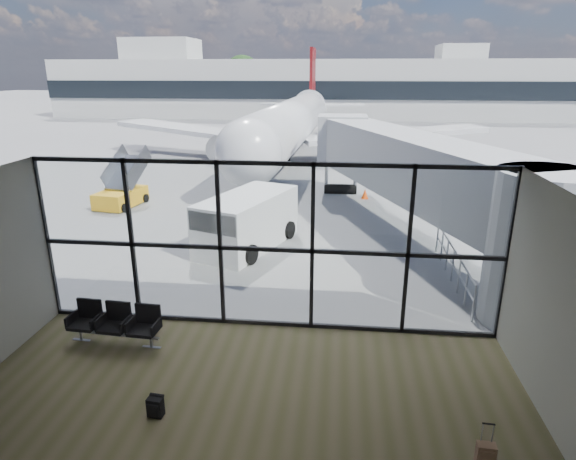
% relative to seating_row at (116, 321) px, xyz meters
% --- Properties ---
extents(ground, '(220.00, 220.00, 0.00)m').
position_rel_seating_row_xyz_m(ground, '(3.66, 41.24, -0.58)').
color(ground, slate).
rests_on(ground, ground).
extents(lounge_shell, '(12.02, 8.01, 4.51)m').
position_rel_seating_row_xyz_m(lounge_shell, '(3.66, -3.56, 2.07)').
color(lounge_shell, brown).
rests_on(lounge_shell, ground).
extents(glass_curtain_wall, '(12.10, 0.12, 4.50)m').
position_rel_seating_row_xyz_m(glass_curtain_wall, '(3.66, 1.24, 1.67)').
color(glass_curtain_wall, white).
rests_on(glass_curtain_wall, ground).
extents(jet_bridge, '(8.00, 16.50, 4.33)m').
position_rel_seating_row_xyz_m(jet_bridge, '(8.56, 8.32, 2.18)').
color(jet_bridge, '#9C9FA1').
rests_on(jet_bridge, ground).
extents(apron_railing, '(0.06, 5.46, 1.11)m').
position_rel_seating_row_xyz_m(apron_railing, '(9.26, 4.74, 0.14)').
color(apron_railing, gray).
rests_on(apron_railing, ground).
extents(far_terminal, '(80.00, 12.20, 11.00)m').
position_rel_seating_row_xyz_m(far_terminal, '(3.07, 63.22, 3.63)').
color(far_terminal, '#B2B2AD').
rests_on(far_terminal, ground).
extents(tree_0, '(4.95, 4.95, 7.12)m').
position_rel_seating_row_xyz_m(tree_0, '(-41.34, 73.24, 4.05)').
color(tree_0, '#382619').
rests_on(tree_0, ground).
extents(tree_1, '(5.61, 5.61, 8.07)m').
position_rel_seating_row_xyz_m(tree_1, '(-35.34, 73.24, 4.68)').
color(tree_1, '#382619').
rests_on(tree_1, ground).
extents(tree_2, '(6.27, 6.27, 9.03)m').
position_rel_seating_row_xyz_m(tree_2, '(-29.34, 73.24, 5.30)').
color(tree_2, '#382619').
rests_on(tree_2, ground).
extents(tree_3, '(4.95, 4.95, 7.12)m').
position_rel_seating_row_xyz_m(tree_3, '(-23.34, 73.24, 4.05)').
color(tree_3, '#382619').
rests_on(tree_3, ground).
extents(tree_4, '(5.61, 5.61, 8.07)m').
position_rel_seating_row_xyz_m(tree_4, '(-17.34, 73.24, 4.68)').
color(tree_4, '#382619').
rests_on(tree_4, ground).
extents(tree_5, '(6.27, 6.27, 9.03)m').
position_rel_seating_row_xyz_m(tree_5, '(-11.34, 73.24, 5.30)').
color(tree_5, '#382619').
rests_on(tree_5, ground).
extents(seating_row, '(2.35, 0.80, 1.04)m').
position_rel_seating_row_xyz_m(seating_row, '(0.00, 0.00, 0.00)').
color(seating_row, gray).
rests_on(seating_row, ground).
extents(backpack, '(0.32, 0.30, 0.46)m').
position_rel_seating_row_xyz_m(backpack, '(1.99, -2.62, -0.36)').
color(backpack, black).
rests_on(backpack, ground).
extents(suitcase, '(0.33, 0.25, 0.86)m').
position_rel_seating_row_xyz_m(suitcase, '(8.17, -3.27, -0.32)').
color(suitcase, '#805D47').
rests_on(suitcase, ground).
extents(airliner, '(29.64, 34.33, 8.84)m').
position_rel_seating_row_xyz_m(airliner, '(1.67, 27.90, 2.12)').
color(airliner, silver).
rests_on(airliner, ground).
extents(service_van, '(3.56, 5.15, 2.06)m').
position_rel_seating_row_xyz_m(service_van, '(1.94, 7.17, 0.48)').
color(service_van, silver).
rests_on(service_van, ground).
extents(belt_loader, '(2.14, 4.41, 1.95)m').
position_rel_seating_row_xyz_m(belt_loader, '(0.68, 24.77, 0.08)').
color(belt_loader, black).
rests_on(belt_loader, ground).
extents(mobile_stairs, '(2.12, 3.46, 2.29)m').
position_rel_seating_row_xyz_m(mobile_stairs, '(-5.54, 12.50, -0.03)').
color(mobile_stairs, gold).
rests_on(mobile_stairs, ground).
extents(traffic_cone_a, '(0.36, 0.36, 0.52)m').
position_rel_seating_row_xyz_m(traffic_cone_a, '(0.14, 15.67, -0.33)').
color(traffic_cone_a, orange).
rests_on(traffic_cone_a, ground).
extents(traffic_cone_c, '(0.37, 0.37, 0.53)m').
position_rel_seating_row_xyz_m(traffic_cone_c, '(6.88, 15.25, -0.32)').
color(traffic_cone_c, '#FF4E0D').
rests_on(traffic_cone_c, ground).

